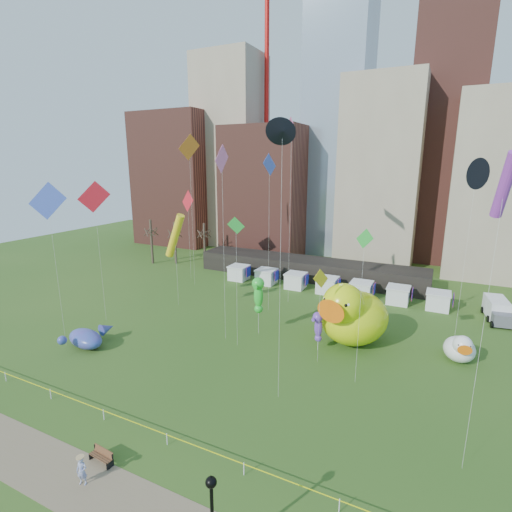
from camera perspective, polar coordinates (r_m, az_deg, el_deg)
The scene contains 31 objects.
ground at distance 30.26m, azimuth -13.00°, elevation -25.58°, with size 160.00×160.00×0.00m, color #2A5119.
footpath at distance 27.63m, azimuth -20.57°, elevation -30.74°, with size 70.00×4.00×0.02m, color #7A6B4C.
skyline at distance 79.91m, azimuth 17.16°, elevation 14.90°, with size 101.00×23.00×68.00m.
crane_left at distance 93.78m, azimuth 2.22°, elevation 31.04°, with size 23.00×1.00×76.00m.
pavilion at distance 65.18m, azimuth 7.74°, elevation -1.88°, with size 38.00×6.00×3.20m, color black.
vendor_tents at distance 58.44m, azimuth 10.52°, elevation -4.34°, with size 33.24×2.80×2.40m.
bare_trees at distance 75.53m, azimuth -11.74°, elevation 2.00°, with size 8.44×6.44×8.50m.
caution_tape at distance 29.84m, azimuth -13.08°, elevation -24.57°, with size 50.00×0.06×0.90m.
big_duck at distance 42.40m, azimuth 14.03°, elevation -8.44°, with size 8.85×10.18×7.18m.
small_duck at distance 43.28m, azimuth 27.98°, elevation -11.98°, with size 3.38×4.18×3.05m.
seahorse_green at distance 42.81m, azimuth 0.33°, elevation -5.39°, with size 1.58×1.88×6.70m.
seahorse_purple at distance 40.36m, azimuth 9.21°, elevation -9.97°, with size 1.38×1.56×4.25m.
whale_inflatable at distance 45.23m, azimuth -23.76°, elevation -11.01°, with size 5.17×6.14×2.10m.
park_bench at distance 29.84m, azimuth -21.85°, elevation -25.72°, with size 1.83×0.72×0.91m.
lamppost at distance 21.65m, azimuth -6.53°, elevation -33.43°, with size 0.54×0.54×5.17m.
box_truck at distance 56.38m, azimuth 32.14°, elevation -6.76°, with size 3.03×6.23×2.54m.
woman at distance 28.50m, azimuth -24.39°, elevation -27.02°, with size 0.67×0.44×1.84m, color white.
kite_0 at distance 48.35m, azimuth -22.86°, elevation 7.91°, with size 2.74×2.43×16.95m.
kite_1 at distance 51.03m, azimuth 5.31°, elevation 18.79°, with size 2.15×4.04×24.29m.
kite_2 at distance 28.44m, azimuth 3.92°, elevation 17.84°, with size 1.06×1.82×22.08m.
kite_3 at distance 38.19m, azimuth -2.98°, elevation 3.87°, with size 1.50×0.90×13.79m.
kite_4 at distance 51.45m, azimuth -11.91°, elevation 2.94°, with size 3.66×1.62×12.64m.
kite_5 at distance 47.81m, azimuth 2.00°, elevation 12.88°, with size 0.57×2.58×20.03m.
kite_6 at distance 59.35m, azimuth -9.84°, elevation 15.36°, with size 1.24×3.62×23.05m.
kite_7 at distance 24.51m, azimuth 32.92°, elevation 8.70°, with size 1.00×2.22×19.63m.
kite_8 at distance 63.66m, azimuth -10.07°, elevation 7.91°, with size 3.24×1.52×14.67m.
kite_9 at distance 39.36m, azimuth -5.07°, elevation 13.58°, with size 0.21×2.82×20.74m.
kite_10 at distance 42.14m, azimuth 29.85°, elevation 10.52°, with size 1.74×2.74×19.42m.
kite_11 at distance 32.50m, azimuth 15.76°, elevation 1.68°, with size 1.52×0.81×13.83m.
kite_12 at distance 36.30m, azimuth 9.56°, elevation -3.58°, with size 0.95×1.66×9.43m.
kite_13 at distance 42.92m, azimuth -28.46°, elevation 6.99°, with size 3.19×1.90×17.18m.
Camera 1 is at (15.53, -17.70, 19.01)m, focal length 27.00 mm.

